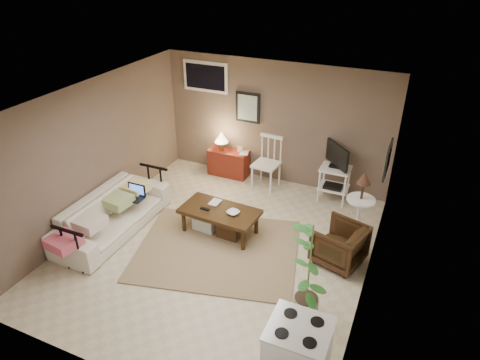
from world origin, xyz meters
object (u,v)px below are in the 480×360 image
at_px(red_console, 228,160).
at_px(coffee_table, 219,219).
at_px(sofa, 112,208).
at_px(stove, 297,355).
at_px(armchair, 339,243).
at_px(side_table, 361,198).
at_px(tv_stand, 335,172).
at_px(spindle_chair, 267,164).
at_px(potted_plant, 309,269).

bearing_deg(red_console, coffee_table, -68.70).
bearing_deg(red_console, sofa, -109.29).
bearing_deg(stove, sofa, 157.30).
height_order(coffee_table, armchair, armchair).
distance_m(sofa, armchair, 3.67).
bearing_deg(coffee_table, sofa, -158.95).
xyz_separation_m(side_table, stove, (-0.11, -2.97, -0.32)).
bearing_deg(stove, tv_stand, 97.40).
xyz_separation_m(tv_stand, stove, (0.51, -3.94, -0.18)).
bearing_deg(spindle_chair, stove, -65.00).
bearing_deg(red_console, potted_plant, -50.47).
height_order(coffee_table, sofa, sofa).
height_order(coffee_table, red_console, red_console).
height_order(red_console, spindle_chair, spindle_chair).
xyz_separation_m(coffee_table, spindle_chair, (0.15, 1.77, 0.22)).
relative_size(armchair, stove, 0.82).
distance_m(tv_stand, side_table, 1.16).
bearing_deg(potted_plant, sofa, 171.14).
relative_size(sofa, spindle_chair, 2.11).
height_order(sofa, side_table, side_table).
xyz_separation_m(sofa, spindle_chair, (1.80, 2.41, 0.06)).
bearing_deg(armchair, coffee_table, -71.72).
distance_m(sofa, stove, 3.93).
bearing_deg(armchair, stove, 17.07).
distance_m(spindle_chair, side_table, 2.17).
xyz_separation_m(red_console, side_table, (2.84, -1.10, 0.41)).
bearing_deg(coffee_table, armchair, 1.96).
height_order(spindle_chair, side_table, side_table).
bearing_deg(sofa, potted_plant, -98.86).
bearing_deg(tv_stand, stove, -82.60).
bearing_deg(side_table, coffee_table, -158.47).
xyz_separation_m(coffee_table, armchair, (1.95, 0.07, 0.08)).
bearing_deg(potted_plant, coffee_table, 147.00).
bearing_deg(sofa, spindle_chair, -36.72).
relative_size(tv_stand, stove, 1.34).
xyz_separation_m(spindle_chair, tv_stand, (1.32, 0.02, 0.11)).
bearing_deg(stove, side_table, 87.94).
relative_size(sofa, armchair, 3.16).
distance_m(tv_stand, stove, 3.98).
xyz_separation_m(side_table, armchair, (-0.14, -0.76, -0.39)).
bearing_deg(spindle_chair, potted_plant, -60.64).
relative_size(coffee_table, armchair, 1.89).
bearing_deg(stove, spindle_chair, 115.00).
distance_m(coffee_table, potted_plant, 2.21).
relative_size(sofa, side_table, 1.83).
relative_size(coffee_table, spindle_chair, 1.26).
relative_size(sofa, red_console, 2.31).
bearing_deg(side_table, red_console, 158.73).
bearing_deg(red_console, stove, -56.20).
height_order(coffee_table, spindle_chair, spindle_chair).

